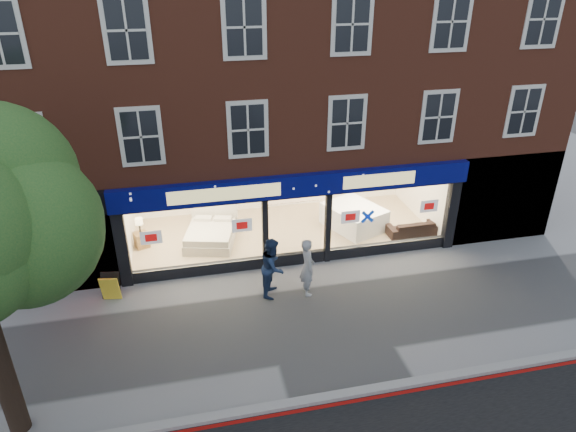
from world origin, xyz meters
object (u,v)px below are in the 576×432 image
object	(u,v)px
display_bed	(211,233)
sofa	(413,227)
mattress_stack	(354,217)
pedestrian_grey	(307,267)
a_board	(111,287)
pedestrian_blue	(273,267)

from	to	relation	value
display_bed	sofa	xyz separation A→B (m)	(7.28, -1.09, -0.05)
display_bed	mattress_stack	distance (m)	5.36
pedestrian_grey	sofa	bearing A→B (deg)	-60.30
sofa	a_board	size ratio (longest dim) A/B	2.19
pedestrian_blue	pedestrian_grey	bearing A→B (deg)	-78.06
display_bed	pedestrian_grey	size ratio (longest dim) A/B	1.29
display_bed	pedestrian_grey	bearing A→B (deg)	-39.87
pedestrian_blue	sofa	bearing A→B (deg)	-44.12
a_board	pedestrian_grey	distance (m)	5.93
pedestrian_grey	mattress_stack	bearing A→B (deg)	-36.48
sofa	pedestrian_blue	world-z (taller)	pedestrian_blue
sofa	pedestrian_blue	bearing A→B (deg)	22.54
mattress_stack	a_board	world-z (taller)	mattress_stack
mattress_stack	sofa	size ratio (longest dim) A/B	1.37
mattress_stack	pedestrian_blue	world-z (taller)	pedestrian_blue
a_board	pedestrian_blue	distance (m)	4.90
sofa	a_board	distance (m)	10.64
sofa	mattress_stack	bearing A→B (deg)	-28.60
pedestrian_grey	pedestrian_blue	size ratio (longest dim) A/B	0.98
display_bed	sofa	size ratio (longest dim) A/B	1.27
mattress_stack	pedestrian_blue	distance (m)	5.12
mattress_stack	pedestrian_grey	world-z (taller)	pedestrian_grey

